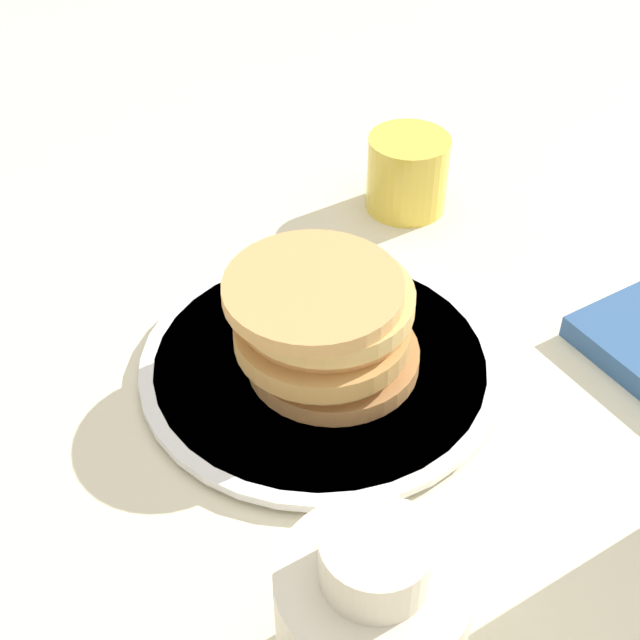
% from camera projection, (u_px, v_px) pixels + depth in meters
% --- Properties ---
extents(ground_plane, '(4.00, 4.00, 0.00)m').
position_uv_depth(ground_plane, '(297.00, 385.00, 0.70)').
color(ground_plane, beige).
extents(plate, '(0.29, 0.29, 0.01)m').
position_uv_depth(plate, '(320.00, 364.00, 0.71)').
color(plate, white).
rests_on(plate, ground_plane).
extents(pancake_stack, '(0.15, 0.15, 0.08)m').
position_uv_depth(pancake_stack, '(324.00, 322.00, 0.68)').
color(pancake_stack, '#B67C45').
rests_on(pancake_stack, plate).
extents(juice_glass, '(0.08, 0.08, 0.08)m').
position_uv_depth(juice_glass, '(407.00, 173.00, 0.87)').
color(juice_glass, yellow).
rests_on(juice_glass, ground_plane).
extents(cream_jug, '(0.10, 0.10, 0.14)m').
position_uv_depth(cream_jug, '(371.00, 625.00, 0.48)').
color(cream_jug, beige).
rests_on(cream_jug, ground_plane).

